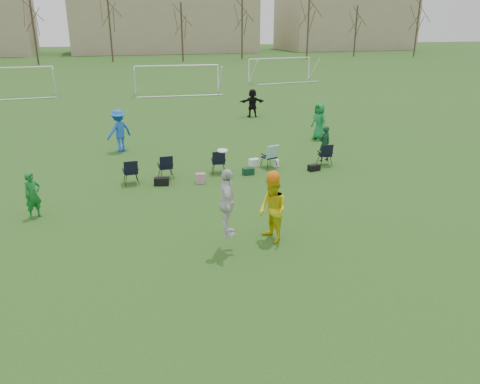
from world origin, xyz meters
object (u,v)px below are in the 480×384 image
object	(u,v)px
fielder_green_far	(319,121)
fielder_black	(252,103)
fielder_blue	(119,131)
goal_left	(6,74)
center_contest	(254,206)
goal_right	(280,63)
fielder_green_near	(33,195)
goal_mid	(177,71)

from	to	relation	value
fielder_green_far	fielder_black	distance (m)	7.29
fielder_black	fielder_green_far	bearing A→B (deg)	106.07
fielder_black	fielder_blue	bearing A→B (deg)	41.74
fielder_blue	goal_left	xyz separation A→B (m)	(-7.96, 21.08, 0.91)
center_contest	goal_left	world-z (taller)	center_contest
fielder_blue	goal_left	size ratio (longest dim) A/B	0.28
goal_left	goal_right	distance (m)	26.31
fielder_green_near	center_contest	distance (m)	7.23
fielder_blue	goal_right	xyz separation A→B (m)	(18.04, 25.08, 0.91)
fielder_green_near	goal_left	distance (m)	29.21
fielder_black	goal_left	xyz separation A→B (m)	(-16.90, 14.42, 1.01)
fielder_blue	center_contest	world-z (taller)	center_contest
fielder_green_far	goal_left	distance (m)	28.30
fielder_blue	goal_mid	bearing A→B (deg)	-140.38
fielder_green_near	fielder_black	size ratio (longest dim) A/B	0.82
fielder_blue	goal_right	world-z (taller)	goal_right
fielder_green_near	fielder_green_far	world-z (taller)	fielder_green_far
goal_right	fielder_blue	bearing A→B (deg)	-133.72
fielder_green_near	center_contest	xyz separation A→B (m)	(6.07, -3.90, 0.41)
fielder_green_far	center_contest	size ratio (longest dim) A/B	0.68
fielder_black	goal_right	world-z (taller)	goal_right
goal_left	goal_right	world-z (taller)	same
center_contest	goal_right	bearing A→B (deg)	67.69
fielder_green_near	center_contest	size ratio (longest dim) A/B	0.53
fielder_blue	center_contest	xyz separation A→B (m)	(2.99, -11.59, 0.15)
center_contest	goal_mid	world-z (taller)	center_contest
goal_mid	goal_right	bearing A→B (deg)	30.57
fielder_green_near	fielder_blue	bearing A→B (deg)	31.07
center_contest	goal_mid	bearing A→B (deg)	84.33
center_contest	goal_left	size ratio (longest dim) A/B	0.39
center_contest	fielder_green_far	bearing A→B (deg)	56.53
fielder_green_near	fielder_blue	size ratio (longest dim) A/B	0.74
goal_right	center_contest	bearing A→B (deg)	-120.31
fielder_green_far	goal_right	size ratio (longest dim) A/B	0.26
fielder_green_far	goal_left	size ratio (longest dim) A/B	0.26
center_contest	fielder_green_near	bearing A→B (deg)	147.30
fielder_black	center_contest	distance (m)	19.20
goal_right	fielder_black	bearing A→B (deg)	-124.29
fielder_green_near	center_contest	bearing A→B (deg)	-69.82
fielder_green_near	goal_mid	world-z (taller)	goal_mid
fielder_blue	center_contest	bearing A→B (deg)	71.63
fielder_black	goal_mid	xyz separation A→B (m)	(-2.90, 12.42, 1.01)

